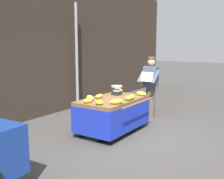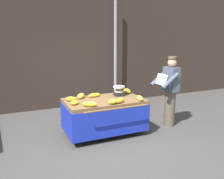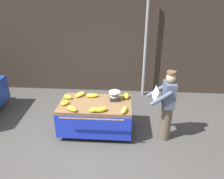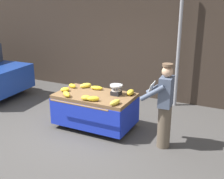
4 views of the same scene
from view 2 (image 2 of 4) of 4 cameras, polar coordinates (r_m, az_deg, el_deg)
name	(u,v)px [view 2 (image 2 of 4)]	position (r m, az deg, el deg)	size (l,w,h in m)	color
ground_plane	(104,143)	(5.20, -1.92, -12.46)	(60.00, 60.00, 0.00)	#423F3D
back_wall	(65,38)	(7.64, -10.86, 11.86)	(16.00, 0.24, 4.28)	#332821
street_pole	(115,53)	(7.78, 0.81, 8.55)	(0.09, 0.09, 3.32)	gray
banana_cart	(104,109)	(5.48, -1.83, -4.53)	(1.76, 1.23, 0.80)	brown
weighing_scale	(119,91)	(5.72, 1.64, -0.34)	(0.28, 0.28, 0.24)	black
banana_bunch_0	(71,99)	(5.35, -9.65, -2.17)	(0.12, 0.22, 0.10)	gold
banana_bunch_1	(94,95)	(5.64, -4.16, -1.31)	(0.13, 0.30, 0.09)	gold
banana_bunch_2	(90,104)	(4.88, -5.26, -3.42)	(0.13, 0.30, 0.11)	gold
banana_bunch_3	(140,98)	(5.38, 6.54, -2.00)	(0.12, 0.30, 0.10)	yellow
banana_bunch_4	(81,96)	(5.57, -7.31, -1.48)	(0.14, 0.29, 0.11)	yellow
banana_bunch_5	(127,91)	(5.99, 3.53, -0.36)	(0.14, 0.26, 0.12)	gold
banana_bunch_6	(75,102)	(5.07, -8.78, -3.01)	(0.15, 0.21, 0.09)	gold
banana_bunch_7	(113,102)	(5.05, 0.17, -2.84)	(0.15, 0.21, 0.11)	gold
banana_bunch_8	(120,100)	(5.13, 1.82, -2.59)	(0.12, 0.26, 0.11)	gold
vendor_person	(170,91)	(6.06, 13.46, -0.40)	(0.60, 0.54, 1.71)	brown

